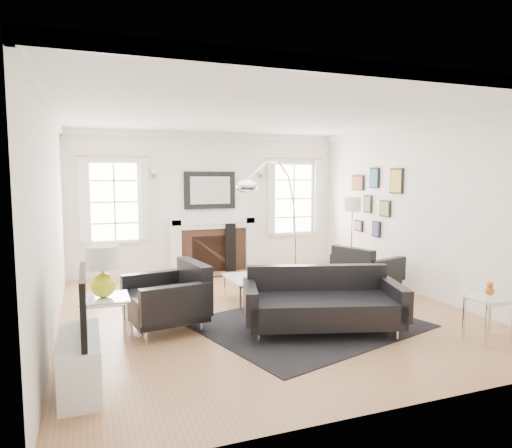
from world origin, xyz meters
name	(u,v)px	position (x,y,z in m)	size (l,w,h in m)	color
floor	(263,310)	(0.00, 0.00, 0.00)	(6.00, 6.00, 0.00)	#A06843
back_wall	(209,202)	(0.00, 3.00, 1.40)	(5.50, 0.04, 2.80)	white
front_wall	(399,243)	(0.00, -3.00, 1.40)	(5.50, 0.04, 2.80)	white
left_wall	(51,221)	(-2.75, 0.00, 1.40)	(0.04, 6.00, 2.80)	white
right_wall	(421,209)	(2.75, 0.00, 1.40)	(0.04, 6.00, 2.80)	white
ceiling	(263,113)	(0.00, 0.00, 2.80)	(5.50, 6.00, 0.02)	white
crown_molding	(263,118)	(0.00, 0.00, 2.74)	(5.50, 6.00, 0.12)	white
fireplace	(213,246)	(0.00, 2.79, 0.54)	(1.70, 0.69, 1.11)	white
mantel_mirror	(210,190)	(0.00, 2.95, 1.65)	(1.05, 0.07, 0.75)	black
window_left	(114,202)	(-1.85, 2.95, 1.46)	(1.24, 0.15, 1.62)	white
window_right	(293,198)	(1.85, 2.95, 1.46)	(1.24, 0.15, 1.62)	white
gallery_wall	(372,197)	(2.72, 1.30, 1.53)	(0.04, 1.73, 1.29)	black
tv_unit	(81,354)	(-2.44, -1.70, 0.33)	(0.35, 1.00, 1.09)	white
area_rug	(307,324)	(0.32, -0.78, 0.01)	(2.65, 2.21, 0.01)	black
sofa	(322,303)	(0.39, -1.04, 0.35)	(2.12, 1.40, 0.64)	black
armchair_left	(170,298)	(-1.38, -0.29, 0.38)	(1.05, 1.14, 0.69)	black
armchair_right	(365,270)	(2.00, 0.43, 0.36)	(1.08, 1.15, 0.64)	black
coffee_table	(257,279)	(0.07, 0.45, 0.36)	(0.89, 0.89, 0.39)	silver
side_table_left	(104,307)	(-2.20, -0.73, 0.48)	(0.54, 0.54, 0.59)	silver
nesting_table	(489,307)	(2.03, -2.08, 0.42)	(0.48, 0.41, 0.53)	silver
gourd_lamp	(103,268)	(-2.20, -0.73, 0.92)	(0.36, 0.36, 0.58)	yellow
orange_vase	(490,289)	(2.03, -2.08, 0.62)	(0.10, 0.10, 0.16)	#B25416
arc_floor_lamp	(274,220)	(0.48, 0.76, 1.22)	(1.60, 1.48, 2.26)	white
stick_floor_lamp	(352,208)	(2.20, 1.17, 1.35)	(0.32, 0.32, 1.56)	#AD773C
speaker_tower	(230,248)	(0.33, 2.65, 0.50)	(0.20, 0.20, 1.00)	black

